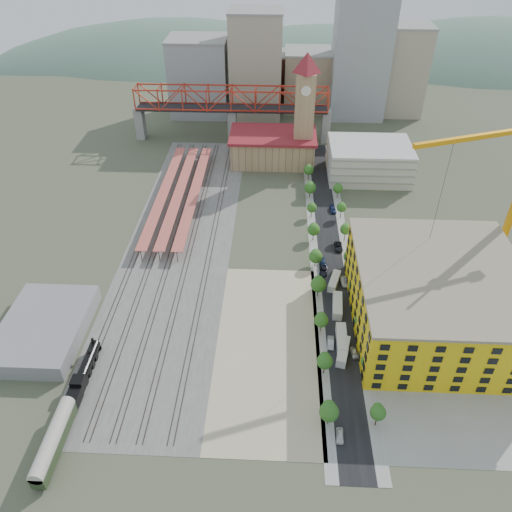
{
  "coord_description": "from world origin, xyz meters",
  "views": [
    {
      "loc": [
        -2.92,
        -125.34,
        100.78
      ],
      "look_at": [
        -8.52,
        -3.91,
        10.0
      ],
      "focal_mm": 35.0,
      "sensor_mm": 36.0,
      "label": 1
    }
  ],
  "objects_px": {
    "coach": "(54,441)",
    "car_0": "(340,436)",
    "locomotive": "(84,374)",
    "construction_building": "(436,298)",
    "clock_tower": "(305,101)",
    "site_trailer_b": "(342,339)",
    "site_trailer_c": "(337,306)",
    "site_trailer_d": "(334,281)",
    "site_trailer_a": "(343,351)"
  },
  "relations": [
    {
      "from": "clock_tower",
      "to": "construction_building",
      "type": "distance_m",
      "value": 107.36
    },
    {
      "from": "coach",
      "to": "site_trailer_d",
      "type": "relative_size",
      "value": 2.17
    },
    {
      "from": "construction_building",
      "to": "locomotive",
      "type": "relative_size",
      "value": 2.16
    },
    {
      "from": "site_trailer_b",
      "to": "site_trailer_d",
      "type": "xyz_separation_m",
      "value": [
        0.0,
        24.97,
        -0.18
      ]
    },
    {
      "from": "locomotive",
      "to": "site_trailer_a",
      "type": "distance_m",
      "value": 66.97
    },
    {
      "from": "construction_building",
      "to": "car_0",
      "type": "bearing_deg",
      "value": -126.92
    },
    {
      "from": "coach",
      "to": "car_0",
      "type": "relative_size",
      "value": 4.63
    },
    {
      "from": "locomotive",
      "to": "car_0",
      "type": "bearing_deg",
      "value": -12.23
    },
    {
      "from": "clock_tower",
      "to": "site_trailer_a",
      "type": "height_order",
      "value": "clock_tower"
    },
    {
      "from": "locomotive",
      "to": "site_trailer_a",
      "type": "xyz_separation_m",
      "value": [
        66.0,
        11.34,
        -0.86
      ]
    },
    {
      "from": "coach",
      "to": "site_trailer_c",
      "type": "relative_size",
      "value": 1.94
    },
    {
      "from": "site_trailer_c",
      "to": "coach",
      "type": "bearing_deg",
      "value": -138.91
    },
    {
      "from": "site_trailer_b",
      "to": "site_trailer_c",
      "type": "relative_size",
      "value": 1.02
    },
    {
      "from": "construction_building",
      "to": "site_trailer_c",
      "type": "distance_m",
      "value": 27.55
    },
    {
      "from": "site_trailer_a",
      "to": "site_trailer_c",
      "type": "bearing_deg",
      "value": 103.13
    },
    {
      "from": "clock_tower",
      "to": "construction_building",
      "type": "height_order",
      "value": "clock_tower"
    },
    {
      "from": "coach",
      "to": "car_0",
      "type": "bearing_deg",
      "value": 5.28
    },
    {
      "from": "locomotive",
      "to": "car_0",
      "type": "distance_m",
      "value": 64.48
    },
    {
      "from": "site_trailer_b",
      "to": "site_trailer_d",
      "type": "relative_size",
      "value": 1.15
    },
    {
      "from": "locomotive",
      "to": "site_trailer_a",
      "type": "relative_size",
      "value": 2.43
    },
    {
      "from": "coach",
      "to": "site_trailer_b",
      "type": "relative_size",
      "value": 1.89
    },
    {
      "from": "coach",
      "to": "car_0",
      "type": "height_order",
      "value": "coach"
    },
    {
      "from": "site_trailer_d",
      "to": "site_trailer_a",
      "type": "bearing_deg",
      "value": -73.22
    },
    {
      "from": "locomotive",
      "to": "site_trailer_d",
      "type": "distance_m",
      "value": 77.56
    },
    {
      "from": "coach",
      "to": "site_trailer_c",
      "type": "height_order",
      "value": "coach"
    },
    {
      "from": "site_trailer_d",
      "to": "car_0",
      "type": "bearing_deg",
      "value": -76.38
    },
    {
      "from": "site_trailer_c",
      "to": "site_trailer_d",
      "type": "relative_size",
      "value": 1.12
    },
    {
      "from": "clock_tower",
      "to": "site_trailer_d",
      "type": "xyz_separation_m",
      "value": [
        8.0,
        -84.21,
        -27.47
      ]
    },
    {
      "from": "coach",
      "to": "car_0",
      "type": "distance_m",
      "value": 63.32
    },
    {
      "from": "coach",
      "to": "car_0",
      "type": "xyz_separation_m",
      "value": [
        63.0,
        5.82,
        -2.54
      ]
    },
    {
      "from": "clock_tower",
      "to": "coach",
      "type": "xyz_separation_m",
      "value": [
        -58.0,
        -144.4,
        -25.44
      ]
    },
    {
      "from": "coach",
      "to": "site_trailer_a",
      "type": "distance_m",
      "value": 72.87
    },
    {
      "from": "construction_building",
      "to": "locomotive",
      "type": "xyz_separation_m",
      "value": [
        -92.0,
        -24.93,
        -7.23
      ]
    },
    {
      "from": "site_trailer_a",
      "to": "site_trailer_c",
      "type": "distance_m",
      "value": 17.92
    },
    {
      "from": "clock_tower",
      "to": "car_0",
      "type": "height_order",
      "value": "clock_tower"
    },
    {
      "from": "clock_tower",
      "to": "coach",
      "type": "bearing_deg",
      "value": -111.88
    },
    {
      "from": "construction_building",
      "to": "site_trailer_d",
      "type": "height_order",
      "value": "construction_building"
    },
    {
      "from": "site_trailer_c",
      "to": "site_trailer_d",
      "type": "xyz_separation_m",
      "value": [
        0.0,
        11.46,
        -0.15
      ]
    },
    {
      "from": "site_trailer_a",
      "to": "coach",
      "type": "bearing_deg",
      "value": -141.84
    },
    {
      "from": "coach",
      "to": "site_trailer_a",
      "type": "bearing_deg",
      "value": 25.03
    },
    {
      "from": "site_trailer_b",
      "to": "site_trailer_c",
      "type": "xyz_separation_m",
      "value": [
        0.0,
        13.52,
        -0.03
      ]
    },
    {
      "from": "site_trailer_a",
      "to": "construction_building",
      "type": "bearing_deg",
      "value": 40.72
    },
    {
      "from": "car_0",
      "to": "clock_tower",
      "type": "bearing_deg",
      "value": 96.48
    },
    {
      "from": "site_trailer_b",
      "to": "coach",
      "type": "bearing_deg",
      "value": -150.38
    },
    {
      "from": "coach",
      "to": "site_trailer_d",
      "type": "bearing_deg",
      "value": 42.37
    },
    {
      "from": "car_0",
      "to": "coach",
      "type": "bearing_deg",
      "value": -170.31
    },
    {
      "from": "construction_building",
      "to": "site_trailer_d",
      "type": "bearing_deg",
      "value": 148.73
    },
    {
      "from": "construction_building",
      "to": "site_trailer_d",
      "type": "relative_size",
      "value": 5.63
    },
    {
      "from": "site_trailer_b",
      "to": "construction_building",
      "type": "bearing_deg",
      "value": 21.0
    },
    {
      "from": "clock_tower",
      "to": "site_trailer_c",
      "type": "xyz_separation_m",
      "value": [
        8.0,
        -95.66,
        -27.32
      ]
    }
  ]
}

